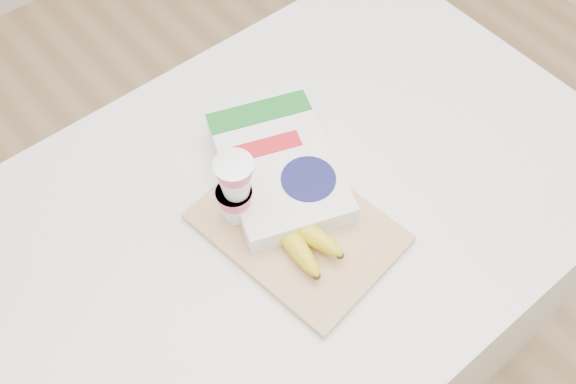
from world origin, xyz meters
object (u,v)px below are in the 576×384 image
at_px(bananas, 294,231).
at_px(cutting_board, 297,228).
at_px(cereal_box, 279,170).
at_px(yogurt_stack, 235,189).
at_px(table, 291,302).

bearing_deg(bananas, cutting_board, 34.75).
xyz_separation_m(cutting_board, cereal_box, (0.04, 0.11, 0.02)).
relative_size(yogurt_stack, cereal_box, 0.46).
xyz_separation_m(cutting_board, yogurt_stack, (-0.07, 0.08, 0.09)).
relative_size(cutting_board, yogurt_stack, 2.17).
bearing_deg(cutting_board, bananas, -153.45).
bearing_deg(table, yogurt_stack, 166.58).
relative_size(bananas, cereal_box, 0.57).
height_order(cutting_board, yogurt_stack, yogurt_stack).
xyz_separation_m(table, bananas, (-0.06, -0.07, 0.50)).
distance_m(bananas, yogurt_stack, 0.12).
distance_m(cutting_board, cereal_box, 0.12).
xyz_separation_m(table, cutting_board, (-0.04, -0.06, 0.47)).
distance_m(table, yogurt_stack, 0.57).
distance_m(table, bananas, 0.51).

